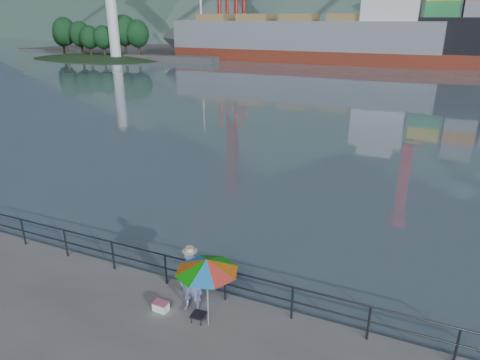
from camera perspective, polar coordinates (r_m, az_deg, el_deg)
name	(u,v)px	position (r m, az deg, el deg)	size (l,w,h in m)	color
harbor_water	(409,45)	(138.00, 21.62, 16.36)	(500.00, 280.00, 0.00)	slate
far_dock	(449,57)	(100.90, 26.09, 14.54)	(200.00, 40.00, 0.40)	#514F4C
guardrail	(139,262)	(13.95, -13.37, -10.57)	(22.00, 0.06, 1.03)	#2D3033
lighthouse_islet	(96,56)	(93.85, -18.70, 15.36)	(48.00, 26.40, 19.20)	#263F1E
fisherman	(191,281)	(12.06, -6.52, -13.30)	(0.67, 0.44, 1.85)	navy
beach_umbrella	(207,265)	(10.98, -4.47, -11.29)	(1.74, 1.74, 2.01)	white
folding_stool	(198,317)	(12.11, -5.56, -17.77)	(0.38, 0.38, 0.24)	black
cooler_bag	(161,307)	(12.62, -10.51, -16.29)	(0.41, 0.27, 0.24)	white
fishing_rod	(215,286)	(13.45, -3.37, -13.93)	(0.02, 0.02, 2.16)	black
bulk_carrier	(310,37)	(83.58, 9.29, 18.27)	(49.00, 8.48, 14.50)	maroon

